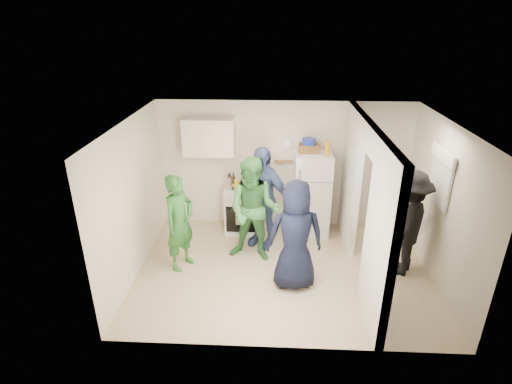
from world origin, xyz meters
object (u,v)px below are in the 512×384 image
at_px(stove, 245,209).
at_px(blue_bowl, 309,141).
at_px(fridge, 312,194).
at_px(person_nook, 407,224).
at_px(yellow_cup_stack_top, 327,148).
at_px(wicker_basket, 309,148).
at_px(person_navy, 295,236).
at_px(person_green_left, 180,223).
at_px(person_green_center, 254,211).
at_px(person_denim, 262,197).

bearing_deg(stove, blue_bowl, 0.97).
bearing_deg(fridge, person_nook, -41.47).
bearing_deg(person_nook, stove, -82.99).
bearing_deg(stove, yellow_cup_stack_top, -4.95).
xyz_separation_m(stove, wicker_basket, (1.18, 0.02, 1.25)).
height_order(blue_bowl, person_navy, blue_bowl).
bearing_deg(person_green_left, person_green_center, -46.89).
bearing_deg(wicker_basket, person_nook, -40.64).
bearing_deg(person_nook, person_denim, -75.43).
relative_size(wicker_basket, person_green_center, 0.19).
distance_m(stove, person_green_left, 1.66).
bearing_deg(person_nook, wicker_basket, -98.31).
bearing_deg(wicker_basket, person_green_left, -148.19).
bearing_deg(person_denim, person_green_center, -73.83).
bearing_deg(person_green_left, person_nook, -61.20).
bearing_deg(person_green_left, wicker_basket, -29.96).
distance_m(stove, blue_bowl, 1.82).
bearing_deg(wicker_basket, person_navy, -99.09).
xyz_separation_m(yellow_cup_stack_top, person_green_left, (-2.46, -1.18, -0.93)).
distance_m(person_green_center, person_denim, 0.48).
height_order(person_green_left, person_navy, person_navy).
xyz_separation_m(person_green_left, person_nook, (3.64, 0.04, 0.06)).
distance_m(wicker_basket, person_denim, 1.25).
height_order(wicker_basket, person_navy, wicker_basket).
bearing_deg(person_nook, person_navy, -43.18).
xyz_separation_m(wicker_basket, person_navy, (-0.28, -1.75, -0.82)).
bearing_deg(person_green_left, person_navy, -74.64).
height_order(person_denim, person_nook, person_denim).
xyz_separation_m(fridge, person_nook, (1.40, -1.24, 0.07)).
bearing_deg(wicker_basket, yellow_cup_stack_top, -25.11).
bearing_deg(blue_bowl, person_green_center, -133.04).
bearing_deg(person_denim, stove, 152.94).
distance_m(person_green_center, person_navy, 0.99).
xyz_separation_m(wicker_basket, yellow_cup_stack_top, (0.32, -0.15, 0.05)).
height_order(person_green_center, person_denim, person_denim).
bearing_deg(person_green_left, person_denim, -30.76).
distance_m(blue_bowl, person_navy, 2.01).
relative_size(blue_bowl, yellow_cup_stack_top, 0.96).
distance_m(person_green_left, person_denim, 1.53).
xyz_separation_m(person_navy, person_nook, (1.78, 0.46, 0.01)).
bearing_deg(person_navy, blue_bowl, -105.24).
bearing_deg(person_navy, person_denim, -71.58).
distance_m(fridge, person_denim, 1.06).
xyz_separation_m(blue_bowl, person_denim, (-0.83, -0.54, -0.89)).
bearing_deg(person_green_center, blue_bowl, 58.26).
bearing_deg(wicker_basket, person_green_center, -133.04).
bearing_deg(person_navy, wicker_basket, -105.24).
bearing_deg(person_green_left, yellow_cup_stack_top, -36.20).
bearing_deg(yellow_cup_stack_top, wicker_basket, 154.89).
distance_m(person_denim, person_navy, 1.33).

